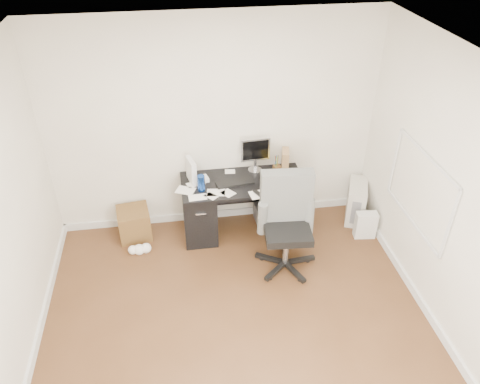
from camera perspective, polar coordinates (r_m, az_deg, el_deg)
The scene contains 18 objects.
ground at distance 4.94m, azimuth -0.09°, elevation -16.86°, with size 4.00×4.00×0.00m, color #4A2D18.
room_shell at distance 3.83m, azimuth 0.29°, elevation -0.64°, with size 4.02×4.02×2.71m.
desk at distance 5.90m, azimuth 0.33°, elevation -1.58°, with size 1.50×0.70×0.75m.
loose_papers at distance 5.64m, azimuth -1.58°, elevation 0.84°, with size 1.10×0.60×0.00m, color white, non-canonical shape.
lcd_monitor at distance 5.81m, azimuth 1.87°, elevation 4.57°, with size 0.36×0.21×0.46m, color silver, non-canonical shape.
keyboard at distance 5.66m, azimuth -0.63°, elevation 1.15°, with size 0.45×0.15×0.03m, color black.
computer_mouse at distance 5.66m, azimuth 2.69°, elevation 1.27°, with size 0.05×0.05×0.05m, color silver.
travel_mug at distance 5.51m, azimuth -4.76°, elevation 1.08°, with size 0.09×0.09×0.20m, color #153C96.
white_binder at distance 5.66m, azimuth -5.95°, elevation 2.60°, with size 0.12×0.26×0.30m, color silver.
magazine_file at distance 5.92m, azimuth 5.54°, elevation 3.94°, with size 0.11×0.22×0.26m, color #976F49.
pen_cup at distance 5.84m, azimuth 4.55°, elevation 3.41°, with size 0.10×0.10×0.25m, color #553518, non-canonical shape.
yellow_book at distance 5.69m, azimuth 5.33°, elevation 1.30°, with size 0.19×0.24×0.04m, color gold.
paper_remote at distance 5.47m, azimuth 2.49°, elevation -0.19°, with size 0.25×0.20×0.02m, color white, non-canonical shape.
office_chair at distance 5.27m, azimuth 5.82°, elevation -4.16°, with size 0.67×0.67×1.19m, color #565956, non-canonical shape.
pc_tower at distance 6.40m, azimuth 13.98°, elevation -1.12°, with size 0.23×0.52×0.52m, color beige.
shopping_bag at distance 6.14m, azimuth 15.05°, elevation -3.90°, with size 0.26×0.19×0.36m, color silver.
wicker_basket at distance 6.09m, azimuth -12.78°, elevation -3.72°, with size 0.39×0.39×0.39m, color #462715.
desk_printer at distance 6.24m, azimuth 3.70°, elevation -2.65°, with size 0.39×0.32×0.23m, color slate.
Camera 1 is at (-0.47, -3.08, 3.84)m, focal length 35.00 mm.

